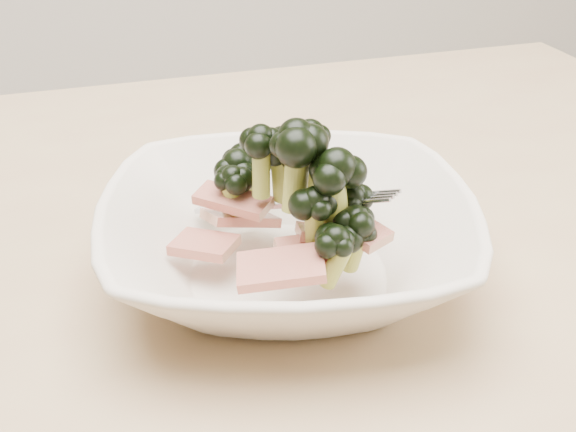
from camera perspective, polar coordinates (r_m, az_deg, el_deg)
name	(u,v)px	position (r m, az deg, el deg)	size (l,w,h in m)	color
dining_table	(168,353)	(0.67, -8.56, -9.62)	(1.20, 0.80, 0.75)	tan
broccoli_dish	(289,230)	(0.55, 0.09, -1.01)	(0.31, 0.31, 0.13)	beige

